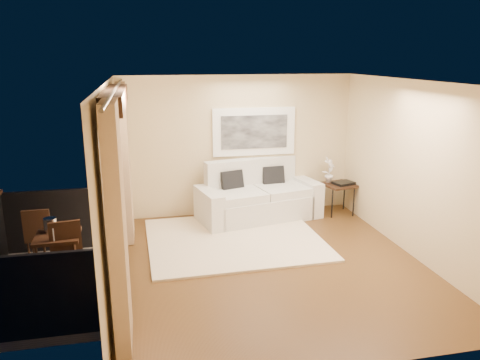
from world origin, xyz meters
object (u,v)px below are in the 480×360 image
object	(u,v)px
balcony_chair_near	(67,252)
side_table	(339,187)
orchid	(329,170)
bistro_table	(58,241)
sofa	(257,198)
ice_bucket	(50,225)
balcony_chair_far	(39,232)

from	to	relation	value
balcony_chair_near	side_table	bearing A→B (deg)	15.94
orchid	bistro_table	world-z (taller)	orchid
side_table	balcony_chair_near	distance (m)	5.26
balcony_chair_near	sofa	bearing A→B (deg)	27.30
balcony_chair_near	ice_bucket	distance (m)	0.54
side_table	ice_bucket	size ratio (longest dim) A/B	3.32
side_table	bistro_table	size ratio (longest dim) A/B	0.96
sofa	orchid	bearing A→B (deg)	-10.82
side_table	orchid	distance (m)	0.39
balcony_chair_far	balcony_chair_near	xyz separation A→B (m)	(0.53, -0.93, 0.04)
balcony_chair_far	ice_bucket	world-z (taller)	ice_bucket
side_table	balcony_chair_near	xyz separation A→B (m)	(-4.79, -2.18, -0.01)
balcony_chair_near	balcony_chair_far	bearing A→B (deg)	111.00
bistro_table	balcony_chair_far	xyz separation A→B (m)	(-0.38, 0.66, -0.10)
sofa	balcony_chair_far	xyz separation A→B (m)	(-3.69, -1.35, 0.11)
ice_bucket	balcony_chair_far	bearing A→B (deg)	118.26
sofa	side_table	world-z (taller)	sofa
sofa	balcony_chair_far	world-z (taller)	sofa
side_table	balcony_chair_far	world-z (taller)	balcony_chair_far
bistro_table	ice_bucket	bearing A→B (deg)	125.92
side_table	balcony_chair_near	size ratio (longest dim) A/B	0.71
side_table	orchid	world-z (taller)	orchid
ice_bucket	orchid	bearing A→B (deg)	21.33
orchid	sofa	bearing A→B (deg)	-178.82
balcony_chair_far	ice_bucket	distance (m)	0.66
bistro_table	orchid	bearing A→B (deg)	23.19
bistro_table	balcony_chair_near	xyz separation A→B (m)	(0.15, -0.27, -0.06)
sofa	balcony_chair_near	size ratio (longest dim) A/B	2.62
sofa	bistro_table	distance (m)	3.88
sofa	side_table	distance (m)	1.64
side_table	balcony_chair_far	bearing A→B (deg)	-166.78
balcony_chair_far	balcony_chair_near	distance (m)	1.07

